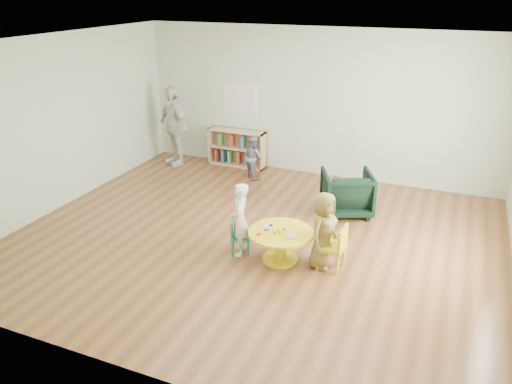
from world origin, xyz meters
TOP-DOWN VIEW (x-y plane):
  - room at (0.01, 0.00)m, footprint 7.10×7.00m
  - activity_table at (0.55, -0.46)m, footprint 0.88×0.88m
  - kid_chair_left at (-0.08, -0.48)m, footprint 0.35×0.35m
  - kid_chair_right at (1.28, -0.38)m, footprint 0.36×0.36m
  - bookshelf at (-1.61, 2.86)m, footprint 1.20×0.30m
  - alphabet_poster at (-1.60, 2.98)m, footprint 0.74×0.01m
  - armchair at (1.02, 1.39)m, footprint 1.02×1.04m
  - child_left at (-0.03, -0.49)m, footprint 0.36×0.44m
  - child_right at (1.11, -0.37)m, footprint 0.44×0.58m
  - toddler at (-1.02, 2.29)m, footprint 0.52×0.49m
  - adult_caretaker at (-2.83, 2.42)m, footprint 1.03×0.80m

SIDE VIEW (x-z plane):
  - kid_chair_left at x=-0.08m, z-range 0.02..0.52m
  - activity_table at x=0.55m, z-range 0.06..0.55m
  - kid_chair_right at x=1.28m, z-range 0.02..0.64m
  - armchair at x=1.02m, z-range 0.00..0.72m
  - bookshelf at x=-1.61m, z-range -0.01..0.74m
  - toddler at x=-1.02m, z-range 0.00..0.84m
  - child_left at x=-0.03m, z-range 0.00..1.05m
  - child_right at x=1.11m, z-range 0.00..1.06m
  - adult_caretaker at x=-2.83m, z-range 0.00..1.63m
  - alphabet_poster at x=-1.60m, z-range 1.08..1.62m
  - room at x=0.01m, z-range 0.49..3.29m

